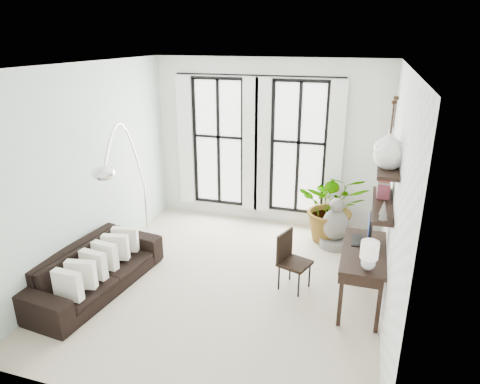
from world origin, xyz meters
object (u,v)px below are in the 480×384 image
at_px(sofa, 95,269).
at_px(plant, 333,206).
at_px(desk, 363,256).
at_px(buddha, 335,227).
at_px(desk_chair, 290,257).
at_px(arc_lamp, 124,155).

height_order(sofa, plant, plant).
height_order(desk, buddha, desk).
bearing_deg(desk_chair, arc_lamp, -160.60).
xyz_separation_m(sofa, buddha, (3.24, 2.43, 0.06)).
bearing_deg(arc_lamp, desk_chair, 0.45).
bearing_deg(sofa, arc_lamp, -0.51).
bearing_deg(arc_lamp, plant, 30.38).
bearing_deg(buddha, sofa, -143.13).
relative_size(sofa, plant, 1.69).
xyz_separation_m(desk_chair, arc_lamp, (-2.63, -0.02, 1.34)).
distance_m(sofa, desk, 3.85).
relative_size(plant, desk, 0.97).
relative_size(sofa, desk, 1.64).
xyz_separation_m(desk, desk_chair, (-1.02, 0.14, -0.26)).
bearing_deg(buddha, plant, 107.57).
height_order(desk, arc_lamp, arc_lamp).
xyz_separation_m(sofa, desk_chair, (2.73, 0.91, 0.17)).
height_order(plant, desk, plant).
height_order(desk, desk_chair, desk).
xyz_separation_m(plant, buddha, (0.08, -0.25, -0.28)).
distance_m(sofa, plant, 4.16).
bearing_deg(plant, sofa, -139.66).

